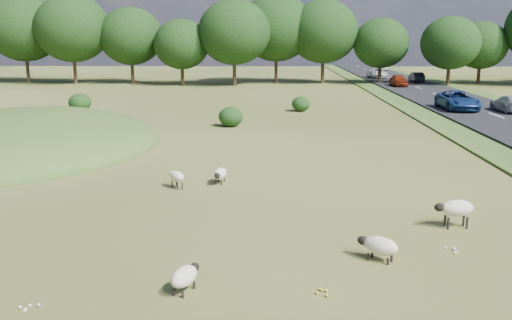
{
  "coord_description": "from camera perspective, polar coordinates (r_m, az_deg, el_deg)",
  "views": [
    {
      "loc": [
        2.65,
        -20.07,
        6.26
      ],
      "look_at": [
        2.0,
        4.0,
        1.0
      ],
      "focal_mm": 40.0,
      "sensor_mm": 36.0,
      "label": 1
    }
  ],
  "objects": [
    {
      "name": "car_4",
      "position": [
        79.33,
        15.75,
        7.99
      ],
      "size": [
        1.35,
        3.89,
        1.28
      ],
      "primitive_type": "imported",
      "rotation": [
        0.0,
        0.0,
        3.14
      ],
      "color": "black",
      "rests_on": "road"
    },
    {
      "name": "treeline",
      "position": [
        75.6,
        -1.29,
        12.56
      ],
      "size": [
        96.28,
        14.66,
        11.7
      ],
      "color": "black",
      "rests_on": "ground"
    },
    {
      "name": "mound",
      "position": [
        35.81,
        -22.63,
        1.3
      ],
      "size": [
        16.0,
        20.0,
        4.0
      ],
      "primitive_type": "ellipsoid",
      "color": "#33561E",
      "rests_on": "ground"
    },
    {
      "name": "car_0",
      "position": [
        85.65,
        12.08,
        8.51
      ],
      "size": [
        2.34,
        5.07,
        1.41
      ],
      "primitive_type": "imported",
      "color": "white",
      "rests_on": "road"
    },
    {
      "name": "sheep_0",
      "position": [
        24.64,
        -3.62,
        -1.39
      ],
      "size": [
        0.64,
        1.21,
        0.68
      ],
      "rotation": [
        0.0,
        0.0,
        4.58
      ],
      "color": "beige",
      "rests_on": "ground"
    },
    {
      "name": "car_6",
      "position": [
        50.34,
        19.51,
        5.65
      ],
      "size": [
        2.54,
        5.51,
        1.53
      ],
      "primitive_type": "imported",
      "color": "navy",
      "rests_on": "road"
    },
    {
      "name": "car_1",
      "position": [
        71.98,
        14.08,
        7.74
      ],
      "size": [
        1.66,
        4.12,
        1.4
      ],
      "primitive_type": "imported",
      "color": "maroon",
      "rests_on": "road"
    },
    {
      "name": "car_5",
      "position": [
        50.55,
        24.03,
        5.19
      ],
      "size": [
        1.85,
        4.55,
        1.32
      ],
      "primitive_type": "imported",
      "rotation": [
        0.0,
        0.0,
        3.14
      ],
      "color": "silver",
      "rests_on": "road"
    },
    {
      "name": "car_2",
      "position": [
        104.0,
        12.38,
        9.11
      ],
      "size": [
        1.89,
        4.65,
        1.35
      ],
      "primitive_type": "imported",
      "rotation": [
        0.0,
        0.0,
        3.14
      ],
      "color": "white",
      "rests_on": "road"
    },
    {
      "name": "road",
      "position": [
        53.34,
        20.6,
        4.94
      ],
      "size": [
        8.0,
        150.0,
        0.25
      ],
      "primitive_type": "cube",
      "color": "black",
      "rests_on": "ground"
    },
    {
      "name": "sheep_4",
      "position": [
        24.02,
        -7.95,
        -1.63
      ],
      "size": [
        0.88,
        1.01,
        0.74
      ],
      "rotation": [
        0.0,
        0.0,
        2.22
      ],
      "color": "beige",
      "rests_on": "ground"
    },
    {
      "name": "sheep_1",
      "position": [
        14.55,
        -7.15,
        -11.43
      ],
      "size": [
        0.83,
        1.22,
        0.68
      ],
      "rotation": [
        0.0,
        0.0,
        1.19
      ],
      "color": "beige",
      "rests_on": "ground"
    },
    {
      "name": "ground",
      "position": [
        40.64,
        -2.21,
        3.46
      ],
      "size": [
        160.0,
        160.0,
        0.0
      ],
      "primitive_type": "plane",
      "color": "#3A4A17",
      "rests_on": "ground"
    },
    {
      "name": "sheep_2",
      "position": [
        16.68,
        12.23,
        -8.36
      ],
      "size": [
        1.24,
        1.03,
        0.72
      ],
      "rotation": [
        0.0,
        0.0,
        2.53
      ],
      "color": "beige",
      "rests_on": "ground"
    },
    {
      "name": "sheep_3",
      "position": [
        20.05,
        19.36,
        -4.59
      ],
      "size": [
        1.35,
        0.68,
        0.96
      ],
      "rotation": [
        0.0,
        0.0,
        3.23
      ],
      "color": "beige",
      "rests_on": "ground"
    },
    {
      "name": "shrubs",
      "position": [
        45.98,
        -7.66,
        5.29
      ],
      "size": [
        20.32,
        10.02,
        1.54
      ],
      "color": "black",
      "rests_on": "ground"
    }
  ]
}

